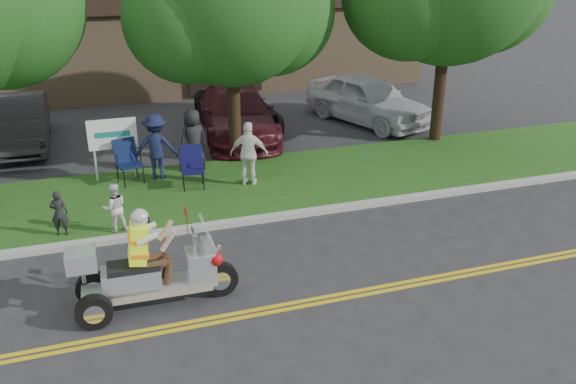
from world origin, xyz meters
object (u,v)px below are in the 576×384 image
object	(u,v)px
trike_scooter	(148,274)
spectator_adult_right	(249,154)
parked_car_right	(237,113)
lawn_chair_b	(127,158)
parked_car_far_right	(368,99)
parked_car_mid	(237,111)
parked_car_left	(19,122)
lawn_chair_a	(192,164)

from	to	relation	value
trike_scooter	spectator_adult_right	distance (m)	5.77
parked_car_right	lawn_chair_b	bearing A→B (deg)	-132.48
trike_scooter	lawn_chair_b	distance (m)	6.01
parked_car_far_right	trike_scooter	bearing A→B (deg)	-152.00
parked_car_mid	parked_car_left	bearing A→B (deg)	177.08
lawn_chair_a	parked_car_far_right	distance (m)	8.19
parked_car_mid	lawn_chair_b	bearing A→B (deg)	-133.68
parked_car_far_right	parked_car_mid	bearing A→B (deg)	154.57
spectator_adult_right	parked_car_mid	distance (m)	5.19
parked_car_right	parked_car_far_right	size ratio (longest dim) A/B	1.11
parked_car_mid	parked_car_far_right	bearing A→B (deg)	-4.61
lawn_chair_a	lawn_chair_b	size ratio (longest dim) A/B	0.94
lawn_chair_a	trike_scooter	bearing A→B (deg)	-102.04
lawn_chair_a	parked_car_right	distance (m)	4.64
lawn_chair_a	parked_car_left	distance (m)	6.90
lawn_chair_a	lawn_chair_b	distance (m)	1.76
parked_car_mid	parked_car_far_right	size ratio (longest dim) A/B	0.99
spectator_adult_right	parked_car_left	world-z (taller)	spectator_adult_right
lawn_chair_a	parked_car_mid	xyz separation A→B (m)	(2.38, 4.78, -0.03)
lawn_chair_b	parked_car_left	world-z (taller)	parked_car_left
trike_scooter	parked_car_right	size ratio (longest dim) A/B	0.53
parked_car_right	spectator_adult_right	bearing A→B (deg)	-93.17
trike_scooter	parked_car_mid	size ratio (longest dim) A/B	0.59
lawn_chair_b	parked_car_right	xyz separation A→B (m)	(3.75, 3.22, 0.04)
parked_car_left	parked_car_mid	distance (m)	6.84
trike_scooter	lawn_chair_a	xyz separation A→B (m)	(1.70, 5.15, 0.05)
parked_car_mid	trike_scooter	bearing A→B (deg)	-110.99
trike_scooter	lawn_chair_b	size ratio (longest dim) A/B	2.52
lawn_chair_a	parked_car_mid	bearing A→B (deg)	69.73
spectator_adult_right	parked_car_right	world-z (taller)	spectator_adult_right
parked_car_right	parked_car_left	bearing A→B (deg)	176.58
spectator_adult_right	parked_car_far_right	bearing A→B (deg)	-117.61
spectator_adult_right	parked_car_right	xyz separation A→B (m)	(0.78, 4.39, -0.15)
parked_car_far_right	lawn_chair_a	bearing A→B (deg)	-167.80
lawn_chair_a	parked_car_right	size ratio (longest dim) A/B	0.20
lawn_chair_b	parked_car_mid	xyz separation A→B (m)	(3.92, 3.92, -0.07)
trike_scooter	parked_car_far_right	size ratio (longest dim) A/B	0.59
parked_car_left	parked_car_mid	xyz separation A→B (m)	(6.82, -0.51, -0.09)
trike_scooter	spectator_adult_right	bearing A→B (deg)	58.48
lawn_chair_a	parked_car_far_right	size ratio (longest dim) A/B	0.22
trike_scooter	parked_car_left	xyz separation A→B (m)	(-2.74, 10.44, 0.11)
trike_scooter	parked_car_right	world-z (taller)	trike_scooter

